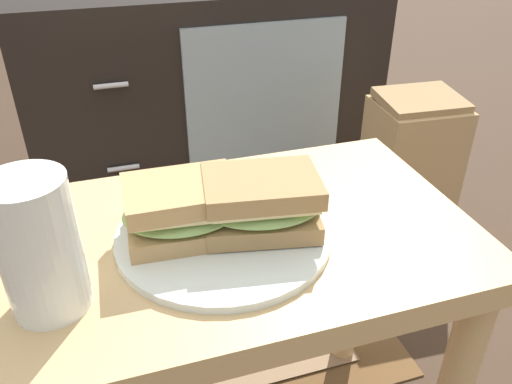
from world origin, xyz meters
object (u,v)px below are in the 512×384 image
(tv_cabinet, at_px, (203,88))
(beer_glass, at_px, (39,248))
(paper_bag, at_px, (408,174))
(plate, at_px, (224,235))
(sandwich_front, at_px, (183,212))
(sandwich_back, at_px, (261,202))

(tv_cabinet, xyz_separation_m, beer_glass, (-0.37, -1.01, 0.24))
(paper_bag, bearing_deg, plate, -141.24)
(beer_glass, height_order, paper_bag, beer_glass)
(sandwich_front, bearing_deg, plate, -7.00)
(sandwich_back, xyz_separation_m, paper_bag, (0.54, 0.47, -0.31))
(tv_cabinet, bearing_deg, plate, -100.59)
(plate, bearing_deg, beer_glass, -163.71)
(tv_cabinet, xyz_separation_m, sandwich_back, (-0.13, -0.96, 0.21))
(paper_bag, bearing_deg, sandwich_front, -143.63)
(plate, distance_m, sandwich_front, 0.06)
(tv_cabinet, height_order, sandwich_front, tv_cabinet)
(paper_bag, bearing_deg, beer_glass, -145.90)
(tv_cabinet, distance_m, paper_bag, 0.64)
(tv_cabinet, xyz_separation_m, paper_bag, (0.40, -0.49, -0.09))
(plate, relative_size, paper_bag, 0.63)
(plate, bearing_deg, tv_cabinet, 79.41)
(sandwich_front, relative_size, paper_bag, 0.35)
(tv_cabinet, distance_m, sandwich_front, 1.00)
(paper_bag, bearing_deg, tv_cabinet, 129.22)
(plate, xyz_separation_m, sandwich_back, (0.04, -0.01, 0.04))
(plate, height_order, paper_bag, plate)
(tv_cabinet, relative_size, beer_glass, 6.70)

